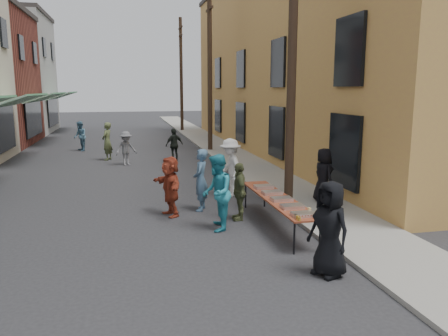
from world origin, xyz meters
name	(u,v)px	position (x,y,z in m)	size (l,w,h in m)	color
ground	(147,255)	(0.00, 0.00, 0.00)	(120.00, 120.00, 0.00)	#28282B
sidewalk	(222,150)	(5.00, 15.00, 0.05)	(2.20, 60.00, 0.10)	gray
building_ochre	(334,60)	(11.10, 14.00, 5.00)	(10.00, 28.00, 10.00)	gold
utility_pole_near	(292,50)	(4.30, 3.00, 4.50)	(0.26, 0.26, 9.00)	#2D2116
utility_pole_mid	(210,69)	(4.30, 15.00, 4.50)	(0.26, 0.26, 9.00)	#2D2116
utility_pole_far	(181,75)	(4.30, 27.00, 4.50)	(0.26, 0.26, 9.00)	#2D2116
serving_table	(277,199)	(3.31, 1.25, 0.71)	(0.70, 4.00, 0.75)	maroon
catering_tray_sausage	(303,214)	(3.31, -0.40, 0.79)	(0.50, 0.33, 0.08)	maroon
catering_tray_foil_b	(292,206)	(3.31, 0.25, 0.79)	(0.50, 0.33, 0.08)	#B2B2B7
catering_tray_buns	(281,199)	(3.31, 0.95, 0.79)	(0.50, 0.33, 0.08)	tan
catering_tray_foil_d	(272,192)	(3.31, 1.65, 0.79)	(0.50, 0.33, 0.08)	#B2B2B7
catering_tray_buns_end	(264,187)	(3.31, 2.35, 0.79)	(0.50, 0.33, 0.08)	tan
condiment_jar_a	(299,219)	(3.09, -0.70, 0.79)	(0.07, 0.07, 0.08)	#A57F26
condiment_jar_b	(297,218)	(3.09, -0.60, 0.79)	(0.07, 0.07, 0.08)	#A57F26
condiment_jar_c	(296,216)	(3.09, -0.50, 0.79)	(0.07, 0.07, 0.08)	#A57F26
cup_stack	(317,216)	(3.51, -0.65, 0.81)	(0.08, 0.08, 0.12)	tan
guest_front_a	(329,229)	(3.25, -1.74, 0.90)	(0.88, 0.57, 1.80)	black
guest_front_b	(201,180)	(1.70, 3.16, 0.88)	(0.64, 0.42, 1.77)	#486C8C
guest_front_c	(217,193)	(1.78, 1.32, 0.94)	(0.92, 0.71, 1.89)	teal
guest_front_d	(230,167)	(2.93, 4.63, 0.94)	(1.21, 0.70, 1.87)	white
guest_front_e	(239,191)	(2.53, 2.04, 0.77)	(0.90, 0.37, 1.54)	#565D36
guest_queue_back	(170,186)	(0.80, 2.82, 0.82)	(1.53, 0.49, 1.65)	#9D3922
server	(323,175)	(5.34, 2.89, 0.91)	(0.79, 0.51, 1.62)	black
passerby_left	(126,148)	(-0.31, 11.36, 0.77)	(0.99, 0.57, 1.54)	slate
passerby_mid	(174,145)	(1.96, 11.99, 0.79)	(0.93, 0.39, 1.58)	black
passerby_right	(107,141)	(-1.19, 13.00, 0.92)	(0.67, 0.44, 1.84)	#546138
passerby_far	(80,136)	(-2.78, 16.63, 0.83)	(0.81, 0.63, 1.67)	teal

